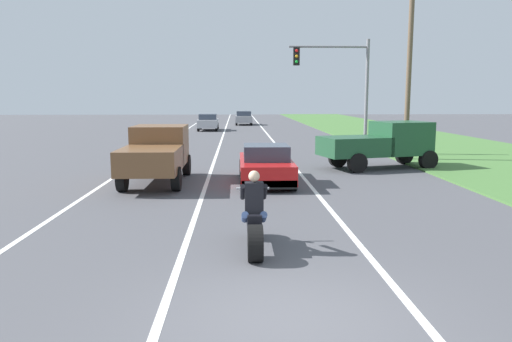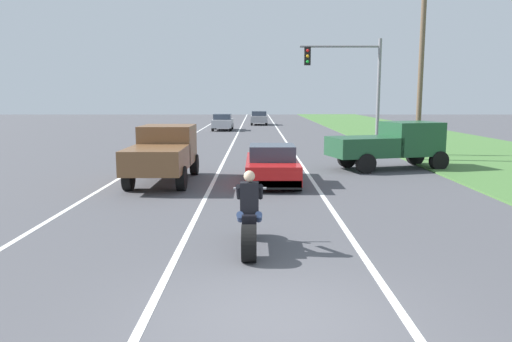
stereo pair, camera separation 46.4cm
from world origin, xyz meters
TOP-DOWN VIEW (x-y plane):
  - ground_plane at (0.00, 0.00)m, footprint 160.00×160.00m
  - lane_stripe_left_solid at (-5.40, 20.00)m, footprint 0.14×120.00m
  - lane_stripe_right_solid at (1.80, 20.00)m, footprint 0.14×120.00m
  - lane_stripe_centre_dashed at (-1.80, 20.00)m, footprint 0.14×120.00m
  - grass_verge_right at (11.92, 20.00)m, footprint 10.00×120.00m
  - motorcycle_with_rider at (-0.39, 3.08)m, footprint 0.70×2.21m
  - sports_car_red at (0.30, 10.96)m, footprint 1.84×4.30m
  - pickup_truck_left_lane_brown at (-3.56, 11.14)m, footprint 2.02×4.80m
  - pickup_truck_right_shoulder_dark_green at (5.46, 14.43)m, footprint 5.14×3.14m
  - traffic_light_mast_near at (4.85, 19.66)m, footprint 4.22×0.34m
  - utility_pole_roadside at (7.44, 17.11)m, footprint 0.24×0.24m
  - distant_car_far_ahead at (-3.32, 38.98)m, footprint 1.80×4.00m
  - distant_car_further_ahead at (0.07, 47.97)m, footprint 1.80×4.00m

SIDE VIEW (x-z plane):
  - ground_plane at x=0.00m, z-range 0.00..0.00m
  - lane_stripe_left_solid at x=-5.40m, z-range 0.00..0.01m
  - lane_stripe_right_solid at x=1.80m, z-range 0.00..0.01m
  - lane_stripe_centre_dashed at x=-1.80m, z-range 0.00..0.01m
  - grass_verge_right at x=11.92m, z-range 0.00..0.06m
  - motorcycle_with_rider at x=-0.39m, z-range -0.22..1.40m
  - sports_car_red at x=0.30m, z-range -0.05..1.31m
  - distant_car_far_ahead at x=-3.32m, z-range 0.02..1.52m
  - distant_car_further_ahead at x=0.07m, z-range 0.02..1.52m
  - pickup_truck_left_lane_brown at x=-3.56m, z-range 0.12..2.10m
  - pickup_truck_right_shoulder_dark_green at x=5.46m, z-range 0.12..2.10m
  - traffic_light_mast_near at x=4.85m, z-range 0.97..6.97m
  - utility_pole_roadside at x=7.44m, z-range 0.00..8.57m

